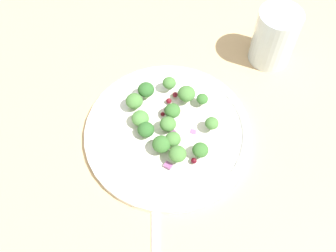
{
  "coord_description": "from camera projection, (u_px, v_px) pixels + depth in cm",
  "views": [
    {
      "loc": [
        -16.37,
        -29.32,
        56.37
      ],
      "look_at": [
        2.0,
        -2.97,
        2.7
      ],
      "focal_mm": 41.42,
      "sensor_mm": 36.0,
      "label": 1
    }
  ],
  "objects": [
    {
      "name": "broccoli_floret_7",
      "position": [
        200.0,
        150.0,
        0.6
      ],
      "size": [
        2.54,
        2.54,
        2.57
      ],
      "color": "#ADD18E",
      "rests_on": "plate"
    },
    {
      "name": "broccoli_floret_9",
      "position": [
        146.0,
        130.0,
        0.62
      ],
      "size": [
        2.72,
        2.72,
        2.75
      ],
      "color": "#ADD18E",
      "rests_on": "plate"
    },
    {
      "name": "broccoli_floret_11",
      "position": [
        146.0,
        90.0,
        0.65
      ],
      "size": [
        2.82,
        2.82,
        2.86
      ],
      "color": "#9EC684",
      "rests_on": "plate"
    },
    {
      "name": "broccoli_floret_5",
      "position": [
        175.0,
        156.0,
        0.59
      ],
      "size": [
        2.76,
        2.76,
        2.79
      ],
      "color": "#8EB77A",
      "rests_on": "plate"
    },
    {
      "name": "onion_bit_0",
      "position": [
        193.0,
        132.0,
        0.63
      ],
      "size": [
        1.23,
        1.24,
        0.35
      ],
      "primitive_type": "cube",
      "rotation": [
        0.0,
        0.0,
        2.29
      ],
      "color": "#A35B93",
      "rests_on": "plate"
    },
    {
      "name": "cranberry_4",
      "position": [
        194.0,
        161.0,
        0.6
      ],
      "size": [
        0.95,
        0.95,
        0.95
      ],
      "primitive_type": "sphere",
      "color": "#4C0A14",
      "rests_on": "plate"
    },
    {
      "name": "plate",
      "position": [
        168.0,
        132.0,
        0.64
      ],
      "size": [
        27.62,
        27.62,
        1.7
      ],
      "color": "white",
      "rests_on": "ground_plane"
    },
    {
      "name": "cranberry_3",
      "position": [
        167.0,
        141.0,
        0.62
      ],
      "size": [
        0.91,
        0.91,
        0.91
      ],
      "primitive_type": "sphere",
      "color": "#4C0A14",
      "rests_on": "plate"
    },
    {
      "name": "ground_plane",
      "position": [
        149.0,
        131.0,
        0.66
      ],
      "size": [
        180.0,
        180.0,
        2.0
      ],
      "primitive_type": "cube",
      "color": "tan"
    },
    {
      "name": "broccoli_floret_1",
      "position": [
        161.0,
        144.0,
        0.6
      ],
      "size": [
        2.92,
        2.92,
        2.95
      ],
      "color": "#ADD18E",
      "rests_on": "plate"
    },
    {
      "name": "broccoli_floret_10",
      "position": [
        140.0,
        119.0,
        0.63
      ],
      "size": [
        2.86,
        2.86,
        2.9
      ],
      "color": "#ADD18E",
      "rests_on": "plate"
    },
    {
      "name": "fork",
      "position": [
        156.0,
        242.0,
        0.55
      ],
      "size": [
        11.8,
        16.48,
        0.5
      ],
      "color": "silver",
      "rests_on": "ground_plane"
    },
    {
      "name": "broccoli_floret_2",
      "position": [
        133.0,
        102.0,
        0.65
      ],
      "size": [
        2.89,
        2.89,
        2.92
      ],
      "color": "#ADD18E",
      "rests_on": "plate"
    },
    {
      "name": "water_glass",
      "position": [
        276.0,
        38.0,
        0.69
      ],
      "size": [
        7.6,
        7.6,
        10.8
      ],
      "primitive_type": "cylinder",
      "color": "silver",
      "rests_on": "ground_plane"
    },
    {
      "name": "onion_bit_2",
      "position": [
        173.0,
        133.0,
        0.63
      ],
      "size": [
        0.88,
        1.04,
        0.38
      ],
      "primitive_type": "cube",
      "rotation": [
        0.0,
        0.0,
        0.07
      ],
      "color": "#843D75",
      "rests_on": "plate"
    },
    {
      "name": "onion_bit_3",
      "position": [
        168.0,
        165.0,
        0.6
      ],
      "size": [
        1.34,
        1.49,
        0.49
      ],
      "primitive_type": "cube",
      "rotation": [
        0.0,
        0.0,
        1.98
      ],
      "color": "#934C84",
      "rests_on": "plate"
    },
    {
      "name": "dressing_pool",
      "position": [
        168.0,
        130.0,
        0.64
      ],
      "size": [
        16.02,
        16.02,
        0.2
      ],
      "primitive_type": "cylinder",
      "color": "white",
      "rests_on": "plate"
    },
    {
      "name": "cranberry_1",
      "position": [
        163.0,
        114.0,
        0.65
      ],
      "size": [
        0.72,
        0.72,
        0.72
      ],
      "primitive_type": "sphere",
      "color": "maroon",
      "rests_on": "plate"
    },
    {
      "name": "onion_bit_1",
      "position": [
        170.0,
        111.0,
        0.65
      ],
      "size": [
        1.37,
        1.59,
        0.44
      ],
      "primitive_type": "cube",
      "rotation": [
        0.0,
        0.0,
        0.4
      ],
      "color": "#843D75",
      "rests_on": "plate"
    },
    {
      "name": "cranberry_0",
      "position": [
        169.0,
        101.0,
        0.66
      ],
      "size": [
        0.95,
        0.95,
        0.95
      ],
      "primitive_type": "sphere",
      "color": "maroon",
      "rests_on": "plate"
    },
    {
      "name": "broccoli_floret_3",
      "position": [
        172.0,
        111.0,
        0.63
      ],
      "size": [
        2.67,
        2.67,
        2.7
      ],
      "color": "#8EB77A",
      "rests_on": "plate"
    },
    {
      "name": "broccoli_floret_0",
      "position": [
        173.0,
        139.0,
        0.6
      ],
      "size": [
        2.5,
        2.5,
        2.54
      ],
      "color": "#9EC684",
      "rests_on": "plate"
    },
    {
      "name": "broccoli_floret_6",
      "position": [
        169.0,
        83.0,
        0.66
      ],
      "size": [
        2.31,
        2.31,
        2.34
      ],
      "color": "#8EB77A",
      "rests_on": "plate"
    },
    {
      "name": "broccoli_floret_12",
      "position": [
        188.0,
        96.0,
        0.65
      ],
      "size": [
        2.95,
        2.95,
        2.99
      ],
      "color": "#8EB77A",
      "rests_on": "plate"
    },
    {
      "name": "cranberry_2",
      "position": [
        175.0,
        95.0,
        0.66
      ],
      "size": [
        0.93,
        0.93,
        0.93
      ],
      "primitive_type": "sphere",
      "color": "maroon",
      "rests_on": "plate"
    },
    {
      "name": "broccoli_floret_4",
      "position": [
        168.0,
        124.0,
        0.62
      ],
      "size": [
        2.65,
        2.65,
        2.68
      ],
      "color": "#8EB77A",
      "rests_on": "plate"
    },
    {
      "name": "broccoli_floret_8",
      "position": [
        202.0,
        99.0,
        0.65
      ],
      "size": [
        1.97,
        1.97,
        2.0
      ],
      "color": "#8EB77A",
      "rests_on": "plate"
    },
    {
      "name": "broccoli_floret_13",
      "position": [
        212.0,
        123.0,
        0.62
      ],
      "size": [
        2.22,
        2.22,
        2.24
      ],
      "color": "#9EC684",
      "rests_on": "plate"
    }
  ]
}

